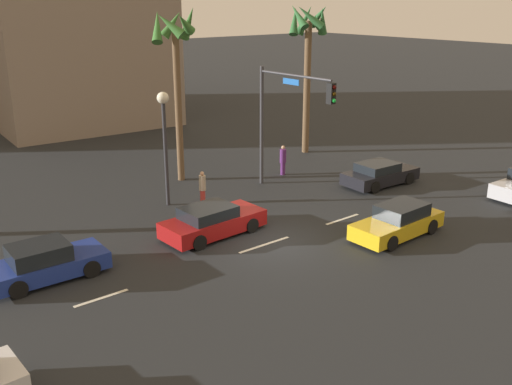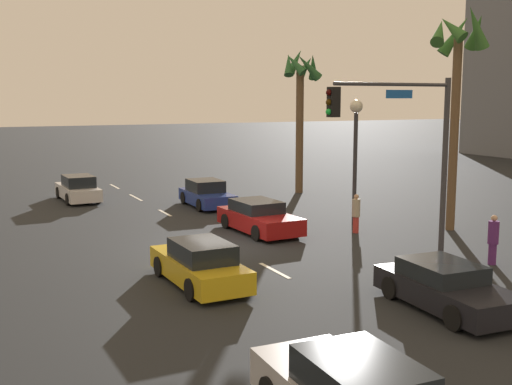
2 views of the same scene
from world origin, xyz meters
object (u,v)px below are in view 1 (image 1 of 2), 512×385
at_px(car_0, 380,174).
at_px(car_1, 398,222).
at_px(pedestrian_0, 202,187).
at_px(streetlamp, 164,126).
at_px(car_2, 45,263).
at_px(traffic_signal, 284,110).
at_px(car_3, 212,221).
at_px(pedestrian_1, 283,160).
at_px(palm_tree_2, 175,51).
at_px(palm_tree_1, 308,41).

xyz_separation_m(car_0, car_1, (-4.92, -5.12, 0.04)).
bearing_deg(pedestrian_0, car_1, -63.72).
distance_m(car_0, pedestrian_0, 9.75).
bearing_deg(streetlamp, car_0, -22.11).
relative_size(car_2, traffic_signal, 0.66).
bearing_deg(car_0, streetlamp, 157.89).
bearing_deg(car_3, pedestrian_1, 30.59).
distance_m(traffic_signal, pedestrian_0, 5.62).
relative_size(traffic_signal, palm_tree_2, 0.68).
relative_size(streetlamp, palm_tree_2, 0.59).
xyz_separation_m(car_3, palm_tree_1, (12.61, 7.78, 6.42)).
bearing_deg(streetlamp, palm_tree_2, 50.02).
bearing_deg(car_0, pedestrian_1, 121.73).
bearing_deg(car_2, traffic_signal, 9.65).
bearing_deg(streetlamp, pedestrian_1, 2.57).
bearing_deg(pedestrian_0, pedestrian_1, 11.08).
height_order(pedestrian_0, palm_tree_2, palm_tree_2).
bearing_deg(car_1, car_3, 140.97).
xyz_separation_m(car_0, car_3, (-11.01, -0.18, 0.03)).
height_order(car_0, streetlamp, streetlamp).
bearing_deg(traffic_signal, palm_tree_1, 39.06).
xyz_separation_m(car_1, pedestrian_0, (-4.21, 8.53, 0.23)).
xyz_separation_m(pedestrian_1, palm_tree_2, (-5.04, 2.82, 6.07)).
bearing_deg(car_0, pedestrian_0, 159.51).
xyz_separation_m(car_0, palm_tree_1, (1.61, 7.60, 6.45)).
distance_m(car_1, traffic_signal, 8.38).
bearing_deg(streetlamp, car_1, -59.02).
distance_m(streetlamp, palm_tree_2, 5.14).
xyz_separation_m(car_0, pedestrian_0, (-9.13, 3.41, 0.27)).
distance_m(car_1, palm_tree_1, 15.66).
distance_m(car_0, pedestrian_1, 5.46).
relative_size(car_1, palm_tree_2, 0.48).
relative_size(car_1, palm_tree_1, 0.48).
bearing_deg(traffic_signal, car_2, -170.35).
bearing_deg(traffic_signal, car_0, -27.08).
bearing_deg(palm_tree_1, car_1, -117.14).
distance_m(car_0, car_3, 11.01).
relative_size(car_0, palm_tree_2, 0.47).
bearing_deg(palm_tree_2, car_3, -112.10).
relative_size(streetlamp, palm_tree_1, 0.59).
bearing_deg(car_1, streetlamp, 120.98).
distance_m(car_2, streetlamp, 9.06).
height_order(streetlamp, palm_tree_2, palm_tree_2).
height_order(car_3, palm_tree_2, palm_tree_2).
distance_m(car_1, pedestrian_0, 9.51).
relative_size(car_0, traffic_signal, 0.70).
height_order(car_1, car_3, car_1).
height_order(pedestrian_1, palm_tree_1, palm_tree_1).
bearing_deg(pedestrian_1, pedestrian_0, -168.92).
xyz_separation_m(palm_tree_1, palm_tree_2, (-9.51, -0.14, -0.07)).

